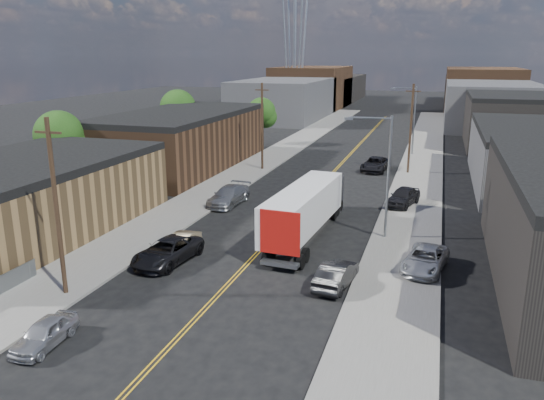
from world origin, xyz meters
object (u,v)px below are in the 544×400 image
Objects in this scene: semi_truck at (309,206)px; car_left_c at (167,251)px; car_left_b at (182,243)px; car_right_lot_c at (403,196)px; car_ahead_truck at (375,164)px; car_left_d at (229,196)px; car_right_oncoming at (336,274)px; car_left_a at (45,333)px; car_right_lot_a at (425,259)px.

car_left_c is (-7.39, -8.19, -1.48)m from semi_truck.
car_left_b is 21.03m from car_right_lot_c.
car_right_lot_c is 0.83× the size of car_ahead_truck.
car_left_d is 1.27× the size of car_right_oncoming.
car_ahead_truck is at bearing 122.04° from car_right_lot_c.
car_ahead_truck is at bearing 80.08° from car_left_c.
car_right_lot_c is at bearing 18.72° from car_left_d.
car_left_a is 0.66× the size of car_left_d.
car_right_lot_a is at bearing 18.60° from car_left_c.
car_right_oncoming is 0.89× the size of car_right_lot_a.
car_left_a is 32.13m from car_right_lot_c.
car_left_a is at bearing -93.62° from car_left_b.
car_left_b is at bearing 84.84° from car_left_a.
semi_truck is 9.78m from car_left_b.
car_right_oncoming is 0.94× the size of car_right_lot_c.
semi_truck is 11.70m from car_right_lot_c.
car_ahead_truck is at bearing 88.79° from semi_truck.
car_ahead_truck reaches higher than car_left_c.
car_right_oncoming is (12.53, -14.34, -0.09)m from car_left_d.
car_right_lot_a is at bearing -64.79° from car_right_lot_c.
car_left_a is 21.86m from car_right_lot_a.
semi_truck is at bearing 38.76° from car_left_b.
car_right_lot_c is (6.25, 9.81, -1.30)m from semi_truck.
car_left_d is 15.55m from car_right_lot_c.
car_left_b is 0.87× the size of car_right_oncoming.
car_left_a is at bearing -97.19° from car_ahead_truck.
car_right_lot_c is at bearing 48.35° from car_left_b.
car_left_a is 10.85m from car_left_c.
car_left_d is at bearing 150.06° from semi_truck.
car_right_lot_a is (4.87, 3.73, 0.11)m from car_right_oncoming.
car_left_a is 0.75× the size of car_right_lot_a.
car_ahead_truck is (-4.14, 14.38, -0.17)m from car_right_lot_c.
car_left_d is at bearing 102.12° from car_left_c.
semi_truck is at bearing -29.68° from car_left_d.
car_right_lot_c is at bearing -68.06° from car_ahead_truck.
car_ahead_truck is at bearing 112.19° from car_right_lot_a.
car_left_b is 0.69× the size of car_ahead_truck.
car_left_a is 0.96× the size of car_left_b.
car_right_lot_a is at bearing -135.58° from car_right_oncoming.
car_left_b is at bearing -136.26° from semi_truck.
car_left_b is (-7.39, -6.19, -1.61)m from semi_truck.
car_left_d reaches higher than car_ahead_truck.
semi_truck reaches higher than car_right_oncoming.
car_right_lot_c is 14.97m from car_ahead_truck.
car_left_c is (0.00, -2.00, 0.14)m from car_left_b.
car_left_c is (0.54, 10.84, 0.14)m from car_left_a.
semi_truck is at bearing -106.51° from car_right_lot_c.
car_left_b is 12.14m from car_left_d.
car_right_lot_c reaches higher than car_ahead_truck.
car_ahead_truck is at bearing 71.43° from car_left_b.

